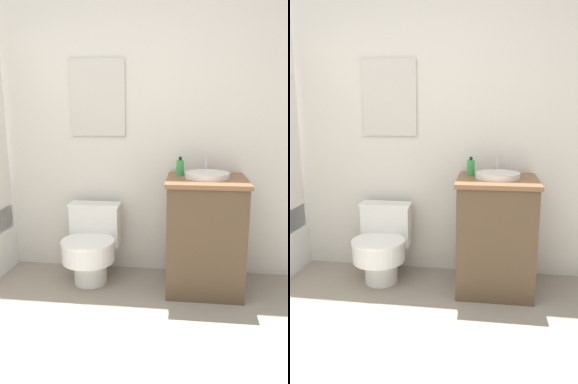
# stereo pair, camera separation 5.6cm
# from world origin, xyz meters

# --- Properties ---
(wall_back) EXTENTS (3.56, 0.07, 2.50)m
(wall_back) POSITION_xyz_m (0.00, 2.02, 1.25)
(wall_back) COLOR silver
(wall_back) RESTS_ON ground_plane
(toilet) EXTENTS (0.41, 0.52, 0.59)m
(toilet) POSITION_xyz_m (0.13, 1.72, 0.29)
(toilet) COLOR white
(toilet) RESTS_ON ground_plane
(vanity) EXTENTS (0.57, 0.55, 0.83)m
(vanity) POSITION_xyz_m (0.99, 1.70, 0.42)
(vanity) COLOR brown
(vanity) RESTS_ON ground_plane
(sink) EXTENTS (0.32, 0.35, 0.13)m
(sink) POSITION_xyz_m (0.99, 1.73, 0.85)
(sink) COLOR white
(sink) RESTS_ON vanity
(soap_bottle) EXTENTS (0.06, 0.06, 0.14)m
(soap_bottle) POSITION_xyz_m (0.80, 1.81, 0.89)
(soap_bottle) COLOR green
(soap_bottle) RESTS_ON vanity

